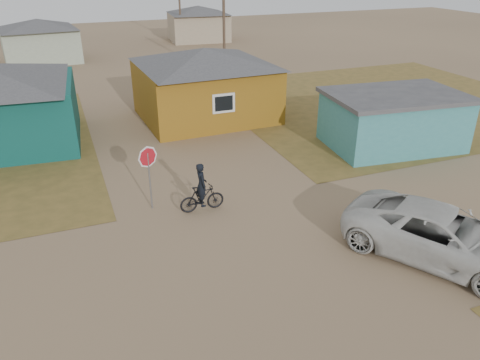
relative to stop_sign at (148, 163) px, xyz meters
name	(u,v)px	position (x,y,z in m)	size (l,w,h in m)	color
ground	(268,259)	(2.64, -4.48, -1.80)	(120.00, 120.00, 0.00)	#8F7252
grass_ne	(383,101)	(16.64, 8.52, -1.79)	(20.00, 18.00, 0.00)	olive
house_yellow	(205,83)	(5.14, 9.52, 0.20)	(7.72, 6.76, 3.90)	#8D5E15
shed_turquoise	(393,120)	(12.14, 2.02, -0.49)	(6.71, 4.93, 2.60)	teal
house_pale_west	(40,40)	(-3.36, 29.52, 0.06)	(7.04, 6.15, 3.60)	#A4B097
house_beige_east	(198,23)	(12.64, 35.52, 0.06)	(6.95, 6.05, 3.60)	tan
utility_pole_near	(224,22)	(9.14, 17.52, 2.34)	(1.40, 0.20, 8.00)	brown
utility_pole_far	(180,3)	(10.14, 33.52, 2.34)	(1.40, 0.20, 8.00)	brown
stop_sign	(148,163)	(0.00, 0.00, 0.00)	(0.80, 0.07, 2.44)	gray
cyclist	(202,194)	(1.67, -0.82, -1.12)	(1.64, 0.59, 1.86)	black
vehicle	(442,235)	(7.52, -6.30, -1.00)	(2.66, 5.78, 1.61)	silver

